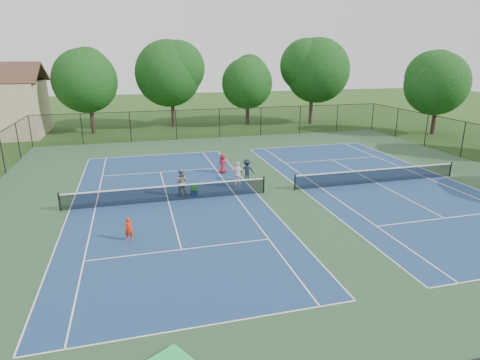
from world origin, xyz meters
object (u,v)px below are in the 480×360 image
object	(u,v)px
tree_back_b	(171,70)
instructor	(181,182)
ball_hopper	(194,187)
child_player	(129,229)
bystander_a	(238,174)
ball_crate	(194,193)
tree_back_d	(313,68)
bystander_b	(247,170)
bystander_c	(223,164)
tree_back_c	(248,79)
tree_side_e	(440,80)
tree_back_a	(88,77)

from	to	relation	value
tree_back_b	instructor	world-z (taller)	tree_back_b
instructor	ball_hopper	xyz separation A→B (m)	(0.75, -0.17, -0.33)
child_player	bystander_a	xyz separation A→B (m)	(6.89, 6.41, 0.28)
tree_back_b	instructor	xyz separation A→B (m)	(-2.12, -25.20, -5.73)
tree_back_b	ball_crate	bearing A→B (deg)	-93.09
tree_back_d	bystander_a	distance (m)	27.81
bystander_b	bystander_c	distance (m)	2.64
tree_back_c	bystander_b	xyz separation A→B (m)	(-6.39, -22.35, -4.70)
tree_back_b	ball_crate	world-z (taller)	tree_back_b
bystander_b	tree_back_d	bearing A→B (deg)	-111.06
bystander_c	ball_crate	world-z (taller)	bystander_c
bystander_c	ball_crate	xyz separation A→B (m)	(-2.80, -4.38, -0.56)
tree_back_c	bystander_a	world-z (taller)	tree_back_c
bystander_a	ball_hopper	world-z (taller)	bystander_a
tree_back_c	instructor	distance (m)	27.03
tree_back_b	bystander_a	size ratio (longest dim) A/B	5.83
tree_back_c	bystander_c	size ratio (longest dim) A/B	5.84
bystander_b	ball_crate	xyz separation A→B (m)	(-3.98, -2.02, -0.61)
ball_hopper	tree_side_e	bearing A→B (deg)	25.24
bystander_b	ball_crate	distance (m)	4.51
child_player	ball_crate	size ratio (longest dim) A/B	3.10
tree_back_a	instructor	bearing A→B (deg)	-73.48
bystander_b	bystander_c	world-z (taller)	bystander_b
tree_back_a	tree_back_d	bearing A→B (deg)	0.00
ball_crate	ball_hopper	bearing A→B (deg)	0.00
instructor	tree_back_a	bearing A→B (deg)	-62.75
instructor	tree_back_c	bearing A→B (deg)	-103.95
tree_back_a	tree_side_e	size ratio (longest dim) A/B	1.03
tree_side_e	instructor	world-z (taller)	tree_side_e
child_player	instructor	bearing A→B (deg)	57.20
child_player	bystander_a	bearing A→B (deg)	38.93
tree_back_a	tree_back_b	xyz separation A→B (m)	(9.00, 2.00, 0.56)
tree_back_c	bystander_a	distance (m)	24.98
tree_side_e	ball_hopper	bearing A→B (deg)	-154.76
bystander_c	tree_back_c	bearing A→B (deg)	-132.43
tree_back_c	ball_crate	size ratio (longest dim) A/B	22.28
bystander_b	ball_hopper	distance (m)	4.47
bystander_b	tree_side_e	bearing A→B (deg)	-142.13
tree_side_e	ball_crate	xyz separation A→B (m)	(-28.37, -13.37, -5.65)
tree_side_e	bystander_b	xyz separation A→B (m)	(-24.39, -11.35, -5.03)
tree_back_a	tree_back_b	world-z (taller)	tree_back_b
tree_side_e	bystander_c	bearing A→B (deg)	-160.63
tree_back_c	bystander_c	bearing A→B (deg)	-110.73
bystander_c	child_player	bearing A→B (deg)	34.29
tree_back_d	child_player	distance (m)	36.94
bystander_c	ball_hopper	xyz separation A→B (m)	(-2.80, -4.38, -0.18)
tree_back_c	bystander_a	size ratio (longest dim) A/B	4.88
bystander_c	ball_hopper	size ratio (longest dim) A/B	3.44
tree_back_c	ball_hopper	size ratio (longest dim) A/B	20.05
tree_back_a	bystander_a	xyz separation A→B (m)	(10.67, -22.43, -5.18)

